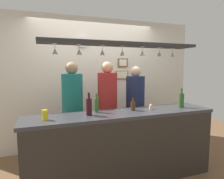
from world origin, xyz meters
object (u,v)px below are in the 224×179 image
bottle_beer_green_import (96,105)px  bottle_beer_brown_stubby (133,106)px  person_middle_red_shirt (107,101)px  person_right_navy_shirt (135,102)px  picture_frame_lower_pair (122,75)px  drink_can (45,115)px  picture_frame_upper_small (123,63)px  wall_clock (82,41)px  bottle_champagne_green (181,100)px  cupcake (151,107)px  person_left_teal_shirt (73,103)px  bottle_wine_dark_red (89,106)px

bottle_beer_green_import → bottle_beer_brown_stubby: bearing=-8.8°
person_middle_red_shirt → person_right_navy_shirt: 0.54m
person_middle_red_shirt → picture_frame_lower_pair: person_middle_red_shirt is taller
bottle_beer_brown_stubby → drink_can: bearing=-175.4°
person_middle_red_shirt → picture_frame_upper_small: picture_frame_upper_small is taller
person_middle_red_shirt → wall_clock: (-0.29, 0.66, 1.08)m
bottle_champagne_green → drink_can: (-2.02, -0.03, -0.06)m
bottle_champagne_green → drink_can: 2.02m
picture_frame_upper_small → wall_clock: wall_clock is taller
cupcake → picture_frame_lower_pair: (0.11, 1.36, 0.42)m
bottle_champagne_green → cupcake: 0.52m
picture_frame_upper_small → drink_can: bearing=-138.6°
bottle_beer_brown_stubby → picture_frame_upper_small: 1.55m
wall_clock → picture_frame_upper_small: bearing=0.4°
person_right_navy_shirt → drink_can: bearing=-154.1°
picture_frame_upper_small → picture_frame_lower_pair: picture_frame_upper_small is taller
picture_frame_lower_pair → wall_clock: bearing=-179.6°
picture_frame_lower_pair → drink_can: bearing=-138.3°
person_left_teal_shirt → drink_can: person_left_teal_shirt is taller
bottle_beer_brown_stubby → drink_can: bottle_beer_brown_stubby is taller
bottle_beer_green_import → picture_frame_lower_pair: size_ratio=0.87×
person_middle_red_shirt → picture_frame_upper_small: (0.58, 0.66, 0.67)m
person_left_teal_shirt → person_right_navy_shirt: 1.15m
picture_frame_upper_small → wall_clock: bearing=-179.6°
drink_can → picture_frame_upper_small: bearing=41.4°
bottle_champagne_green → picture_frame_upper_small: picture_frame_upper_small is taller
person_right_navy_shirt → wall_clock: size_ratio=7.44×
person_middle_red_shirt → cupcake: 0.83m
person_left_teal_shirt → bottle_champagne_green: size_ratio=5.68×
bottle_wine_dark_red → person_left_teal_shirt: bearing=97.6°
cupcake → wall_clock: bearing=118.5°
person_left_teal_shirt → cupcake: person_left_teal_shirt is taller
person_left_teal_shirt → bottle_wine_dark_red: size_ratio=5.68×
person_left_teal_shirt → bottle_wine_dark_red: (0.10, -0.74, 0.08)m
bottle_beer_green_import → bottle_champagne_green: size_ratio=0.87×
bottle_champagne_green → bottle_beer_brown_stubby: size_ratio=1.67×
person_middle_red_shirt → drink_can: bearing=-143.8°
cupcake → person_middle_red_shirt: bearing=122.6°
person_middle_red_shirt → picture_frame_upper_small: 1.11m
bottle_champagne_green → picture_frame_lower_pair: size_ratio=1.00×
drink_can → picture_frame_lower_pair: size_ratio=0.41×
person_left_teal_shirt → picture_frame_upper_small: 1.52m
bottle_beer_green_import → bottle_beer_brown_stubby: bottle_beer_green_import is taller
person_left_teal_shirt → bottle_wine_dark_red: person_left_teal_shirt is taller
person_right_navy_shirt → cupcake: 0.71m
bottle_wine_dark_red → wall_clock: (0.22, 1.39, 1.00)m
picture_frame_lower_pair → person_middle_red_shirt: bearing=-129.9°
picture_frame_upper_small → bottle_champagne_green: bearing=-74.8°
wall_clock → bottle_champagne_green: bearing=-48.4°
person_left_teal_shirt → bottle_beer_green_import: bearing=-68.3°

